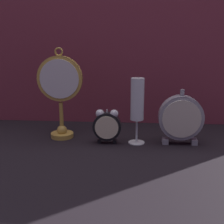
{
  "coord_description": "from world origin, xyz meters",
  "views": [
    {
      "loc": [
        0.07,
        -0.94,
        0.37
      ],
      "look_at": [
        0.0,
        0.08,
        0.11
      ],
      "focal_mm": 50.0,
      "sensor_mm": 36.0,
      "label": 1
    }
  ],
  "objects_px": {
    "pocket_watch_on_stand": "(60,92)",
    "champagne_flute": "(137,104)",
    "mantel_clock_silver": "(181,118)",
    "alarm_clock_twin_bell": "(107,125)"
  },
  "relations": [
    {
      "from": "pocket_watch_on_stand",
      "to": "champagne_flute",
      "type": "height_order",
      "value": "pocket_watch_on_stand"
    },
    {
      "from": "mantel_clock_silver",
      "to": "champagne_flute",
      "type": "relative_size",
      "value": 0.84
    },
    {
      "from": "pocket_watch_on_stand",
      "to": "champagne_flute",
      "type": "bearing_deg",
      "value": -8.77
    },
    {
      "from": "pocket_watch_on_stand",
      "to": "alarm_clock_twin_bell",
      "type": "height_order",
      "value": "pocket_watch_on_stand"
    },
    {
      "from": "pocket_watch_on_stand",
      "to": "mantel_clock_silver",
      "type": "relative_size",
      "value": 1.7
    },
    {
      "from": "alarm_clock_twin_bell",
      "to": "mantel_clock_silver",
      "type": "bearing_deg",
      "value": 2.52
    },
    {
      "from": "alarm_clock_twin_bell",
      "to": "champagne_flute",
      "type": "distance_m",
      "value": 0.12
    },
    {
      "from": "champagne_flute",
      "to": "alarm_clock_twin_bell",
      "type": "bearing_deg",
      "value": -174.4
    },
    {
      "from": "alarm_clock_twin_bell",
      "to": "champagne_flute",
      "type": "relative_size",
      "value": 0.53
    },
    {
      "from": "mantel_clock_silver",
      "to": "champagne_flute",
      "type": "height_order",
      "value": "champagne_flute"
    }
  ]
}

